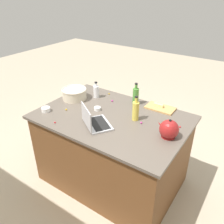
{
  "coord_description": "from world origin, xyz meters",
  "views": [
    {
      "loc": [
        -1.22,
        1.79,
        2.15
      ],
      "look_at": [
        0.0,
        0.0,
        0.95
      ],
      "focal_mm": 37.67,
      "sensor_mm": 36.0,
      "label": 1
    }
  ],
  "objects_px": {
    "ramekin_medium": "(46,109)",
    "butter_stick_left": "(159,105)",
    "bottle_olive": "(136,96)",
    "bottle_vinegar": "(96,91)",
    "cutting_board": "(160,108)",
    "ramekin_small": "(97,109)",
    "mixing_bowl_large": "(74,93)",
    "kettle": "(169,129)",
    "bottle_oil": "(136,111)",
    "laptop": "(94,122)"
  },
  "relations": [
    {
      "from": "bottle_oil",
      "to": "ramekin_medium",
      "type": "relative_size",
      "value": 2.8
    },
    {
      "from": "mixing_bowl_large",
      "to": "bottle_vinegar",
      "type": "distance_m",
      "value": 0.27
    },
    {
      "from": "cutting_board",
      "to": "butter_stick_left",
      "type": "relative_size",
      "value": 2.91
    },
    {
      "from": "bottle_olive",
      "to": "ramekin_small",
      "type": "xyz_separation_m",
      "value": [
        0.27,
        0.38,
        -0.09
      ]
    },
    {
      "from": "bottle_olive",
      "to": "ramekin_medium",
      "type": "distance_m",
      "value": 1.02
    },
    {
      "from": "bottle_vinegar",
      "to": "butter_stick_left",
      "type": "relative_size",
      "value": 1.84
    },
    {
      "from": "bottle_oil",
      "to": "kettle",
      "type": "height_order",
      "value": "bottle_oil"
    },
    {
      "from": "mixing_bowl_large",
      "to": "ramekin_medium",
      "type": "xyz_separation_m",
      "value": [
        0.04,
        0.42,
        -0.05
      ]
    },
    {
      "from": "mixing_bowl_large",
      "to": "butter_stick_left",
      "type": "height_order",
      "value": "mixing_bowl_large"
    },
    {
      "from": "ramekin_medium",
      "to": "laptop",
      "type": "bearing_deg",
      "value": -174.06
    },
    {
      "from": "laptop",
      "to": "cutting_board",
      "type": "height_order",
      "value": "laptop"
    },
    {
      "from": "bottle_olive",
      "to": "ramekin_medium",
      "type": "bearing_deg",
      "value": 44.69
    },
    {
      "from": "laptop",
      "to": "cutting_board",
      "type": "relative_size",
      "value": 1.19
    },
    {
      "from": "mixing_bowl_large",
      "to": "cutting_board",
      "type": "relative_size",
      "value": 0.94
    },
    {
      "from": "laptop",
      "to": "mixing_bowl_large",
      "type": "relative_size",
      "value": 1.27
    },
    {
      "from": "bottle_oil",
      "to": "butter_stick_left",
      "type": "bearing_deg",
      "value": -104.04
    },
    {
      "from": "bottle_oil",
      "to": "cutting_board",
      "type": "xyz_separation_m",
      "value": [
        -0.12,
        -0.37,
        -0.1
      ]
    },
    {
      "from": "mixing_bowl_large",
      "to": "ramekin_medium",
      "type": "relative_size",
      "value": 3.18
    },
    {
      "from": "mixing_bowl_large",
      "to": "butter_stick_left",
      "type": "xyz_separation_m",
      "value": [
        -0.95,
        -0.35,
        -0.03
      ]
    },
    {
      "from": "cutting_board",
      "to": "kettle",
      "type": "bearing_deg",
      "value": 121.3
    },
    {
      "from": "butter_stick_left",
      "to": "mixing_bowl_large",
      "type": "bearing_deg",
      "value": 20.12
    },
    {
      "from": "kettle",
      "to": "ramekin_medium",
      "type": "xyz_separation_m",
      "value": [
        1.3,
        0.3,
        -0.06
      ]
    },
    {
      "from": "laptop",
      "to": "ramekin_medium",
      "type": "height_order",
      "value": "laptop"
    },
    {
      "from": "ramekin_medium",
      "to": "cutting_board",
      "type": "bearing_deg",
      "value": -142.96
    },
    {
      "from": "mixing_bowl_large",
      "to": "bottle_olive",
      "type": "height_order",
      "value": "bottle_olive"
    },
    {
      "from": "bottle_vinegar",
      "to": "kettle",
      "type": "xyz_separation_m",
      "value": [
        -1.06,
        0.3,
        -0.0
      ]
    },
    {
      "from": "butter_stick_left",
      "to": "bottle_oil",
      "type": "bearing_deg",
      "value": 75.96
    },
    {
      "from": "mixing_bowl_large",
      "to": "bottle_vinegar",
      "type": "bearing_deg",
      "value": -137.43
    },
    {
      "from": "cutting_board",
      "to": "butter_stick_left",
      "type": "xyz_separation_m",
      "value": [
        0.02,
        0.0,
        0.03
      ]
    },
    {
      "from": "kettle",
      "to": "ramekin_small",
      "type": "bearing_deg",
      "value": -2.75
    },
    {
      "from": "bottle_oil",
      "to": "laptop",
      "type": "bearing_deg",
      "value": 50.43
    },
    {
      "from": "ramekin_medium",
      "to": "bottle_olive",
      "type": "bearing_deg",
      "value": -135.31
    },
    {
      "from": "cutting_board",
      "to": "bottle_vinegar",
      "type": "bearing_deg",
      "value": 12.19
    },
    {
      "from": "bottle_oil",
      "to": "cutting_board",
      "type": "bearing_deg",
      "value": -107.56
    },
    {
      "from": "bottle_vinegar",
      "to": "ramekin_small",
      "type": "xyz_separation_m",
      "value": [
        -0.21,
        0.26,
        -0.06
      ]
    },
    {
      "from": "kettle",
      "to": "ramekin_medium",
      "type": "bearing_deg",
      "value": 12.96
    },
    {
      "from": "mixing_bowl_large",
      "to": "bottle_oil",
      "type": "bearing_deg",
      "value": 178.55
    },
    {
      "from": "ramekin_small",
      "to": "butter_stick_left",
      "type": "bearing_deg",
      "value": -141.7
    },
    {
      "from": "butter_stick_left",
      "to": "ramekin_medium",
      "type": "height_order",
      "value": "butter_stick_left"
    },
    {
      "from": "bottle_olive",
      "to": "bottle_vinegar",
      "type": "height_order",
      "value": "bottle_olive"
    },
    {
      "from": "ramekin_small",
      "to": "ramekin_medium",
      "type": "xyz_separation_m",
      "value": [
        0.45,
        0.34,
        0.01
      ]
    },
    {
      "from": "mixing_bowl_large",
      "to": "ramekin_small",
      "type": "xyz_separation_m",
      "value": [
        -0.41,
        0.08,
        -0.05
      ]
    },
    {
      "from": "bottle_olive",
      "to": "bottle_vinegar",
      "type": "bearing_deg",
      "value": 13.52
    },
    {
      "from": "butter_stick_left",
      "to": "ramekin_small",
      "type": "distance_m",
      "value": 0.69
    },
    {
      "from": "ramekin_small",
      "to": "ramekin_medium",
      "type": "relative_size",
      "value": 0.78
    },
    {
      "from": "mixing_bowl_large",
      "to": "bottle_oil",
      "type": "relative_size",
      "value": 1.13
    },
    {
      "from": "bottle_olive",
      "to": "cutting_board",
      "type": "height_order",
      "value": "bottle_olive"
    },
    {
      "from": "bottle_olive",
      "to": "cutting_board",
      "type": "bearing_deg",
      "value": -170.04
    },
    {
      "from": "ramekin_small",
      "to": "bottle_olive",
      "type": "bearing_deg",
      "value": -125.91
    },
    {
      "from": "ramekin_medium",
      "to": "butter_stick_left",
      "type": "bearing_deg",
      "value": -142.29
    }
  ]
}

